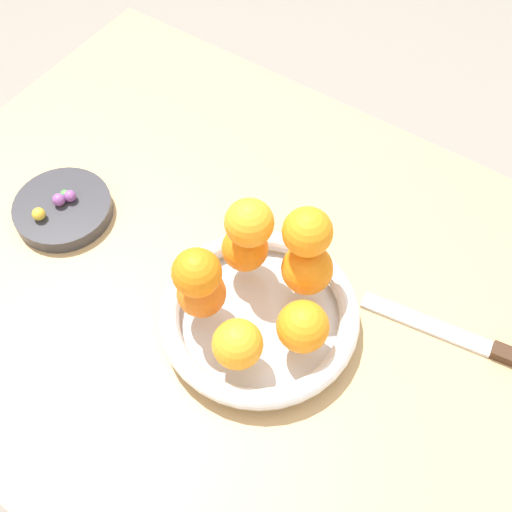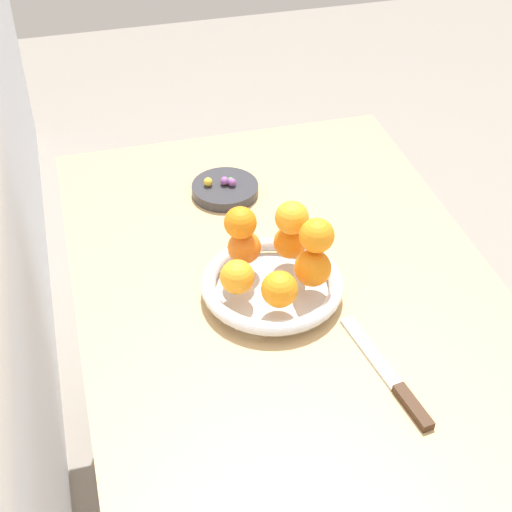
# 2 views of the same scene
# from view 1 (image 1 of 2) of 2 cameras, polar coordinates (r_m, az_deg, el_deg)

# --- Properties ---
(ground_plane) EXTENTS (6.00, 6.00, 0.00)m
(ground_plane) POSITION_cam_1_polar(r_m,az_deg,el_deg) (1.54, 0.25, -17.61)
(ground_plane) COLOR gray
(dining_table) EXTENTS (1.10, 0.76, 0.74)m
(dining_table) POSITION_cam_1_polar(r_m,az_deg,el_deg) (0.93, 0.40, -6.30)
(dining_table) COLOR tan
(dining_table) RESTS_ON ground_plane
(fruit_bowl) EXTENTS (0.25, 0.25, 0.04)m
(fruit_bowl) POSITION_cam_1_polar(r_m,az_deg,el_deg) (0.81, 0.29, -5.31)
(fruit_bowl) COLOR silver
(fruit_bowl) RESTS_ON dining_table
(candy_dish) EXTENTS (0.14, 0.14, 0.02)m
(candy_dish) POSITION_cam_1_polar(r_m,az_deg,el_deg) (0.96, -16.77, 4.02)
(candy_dish) COLOR #333338
(candy_dish) RESTS_ON dining_table
(orange_0) EXTENTS (0.06, 0.06, 0.06)m
(orange_0) POSITION_cam_1_polar(r_m,az_deg,el_deg) (0.79, 4.57, -1.15)
(orange_0) COLOR orange
(orange_0) RESTS_ON fruit_bowl
(orange_1) EXTENTS (0.06, 0.06, 0.06)m
(orange_1) POSITION_cam_1_polar(r_m,az_deg,el_deg) (0.81, -0.99, 0.70)
(orange_1) COLOR orange
(orange_1) RESTS_ON fruit_bowl
(orange_2) EXTENTS (0.06, 0.06, 0.06)m
(orange_2) POSITION_cam_1_polar(r_m,az_deg,el_deg) (0.78, -4.87, -3.29)
(orange_2) COLOR orange
(orange_2) RESTS_ON fruit_bowl
(orange_3) EXTENTS (0.06, 0.06, 0.06)m
(orange_3) POSITION_cam_1_polar(r_m,az_deg,el_deg) (0.74, -1.65, -7.84)
(orange_3) COLOR orange
(orange_3) RESTS_ON fruit_bowl
(orange_4) EXTENTS (0.06, 0.06, 0.06)m
(orange_4) POSITION_cam_1_polar(r_m,az_deg,el_deg) (0.75, 4.18, -6.28)
(orange_4) COLOR orange
(orange_4) RESTS_ON fruit_bowl
(orange_5) EXTENTS (0.06, 0.06, 0.06)m
(orange_5) POSITION_cam_1_polar(r_m,az_deg,el_deg) (0.74, 4.60, 2.15)
(orange_5) COLOR orange
(orange_5) RESTS_ON orange_0
(orange_6) EXTENTS (0.06, 0.06, 0.06)m
(orange_6) POSITION_cam_1_polar(r_m,az_deg,el_deg) (0.76, -0.60, 2.97)
(orange_6) COLOR orange
(orange_6) RESTS_ON orange_1
(orange_7) EXTENTS (0.06, 0.06, 0.06)m
(orange_7) POSITION_cam_1_polar(r_m,az_deg,el_deg) (0.72, -5.29, -1.49)
(orange_7) COLOR orange
(orange_7) RESTS_ON orange_2
(candy_ball_0) EXTENTS (0.02, 0.02, 0.02)m
(candy_ball_0) POSITION_cam_1_polar(r_m,az_deg,el_deg) (0.95, -17.13, 4.80)
(candy_ball_0) COLOR #8C4C99
(candy_ball_0) RESTS_ON candy_dish
(candy_ball_1) EXTENTS (0.02, 0.02, 0.02)m
(candy_ball_1) POSITION_cam_1_polar(r_m,az_deg,el_deg) (0.94, -18.76, 3.55)
(candy_ball_1) COLOR gold
(candy_ball_1) RESTS_ON candy_dish
(candy_ball_2) EXTENTS (0.02, 0.02, 0.02)m
(candy_ball_2) POSITION_cam_1_polar(r_m,az_deg,el_deg) (0.95, -16.60, 5.22)
(candy_ball_2) COLOR #4C9947
(candy_ball_2) RESTS_ON candy_dish
(candy_ball_3) EXTENTS (0.02, 0.02, 0.02)m
(candy_ball_3) POSITION_cam_1_polar(r_m,az_deg,el_deg) (0.95, -16.20, 5.14)
(candy_ball_3) COLOR #8C4C99
(candy_ball_3) RESTS_ON candy_dish
(candy_ball_4) EXTENTS (0.01, 0.01, 0.01)m
(candy_ball_4) POSITION_cam_1_polar(r_m,az_deg,el_deg) (0.95, -17.05, 4.70)
(candy_ball_4) COLOR #472819
(candy_ball_4) RESTS_ON candy_dish
(knife) EXTENTS (0.26, 0.06, 0.01)m
(knife) POSITION_cam_1_polar(r_m,az_deg,el_deg) (0.86, 19.17, -7.42)
(knife) COLOR #3F2819
(knife) RESTS_ON dining_table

